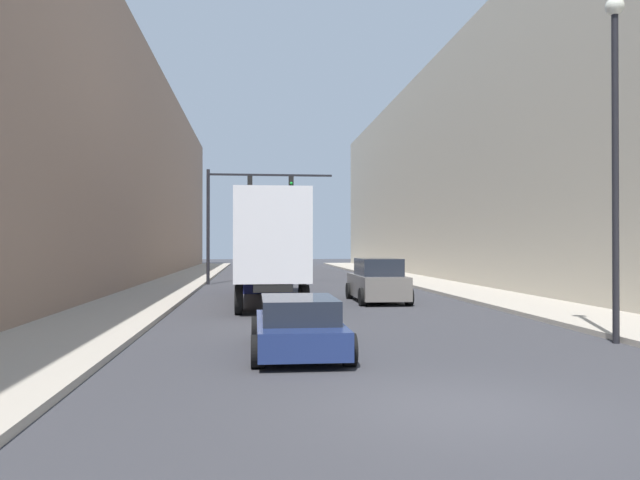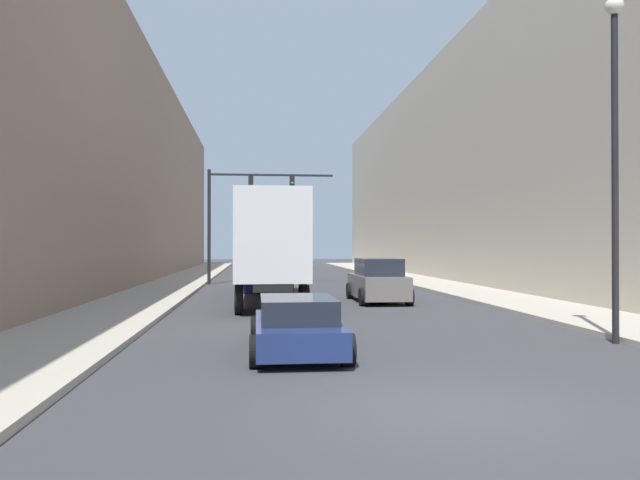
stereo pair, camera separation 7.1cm
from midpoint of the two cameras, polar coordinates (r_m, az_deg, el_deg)
name	(u,v)px [view 2 (the right image)]	position (r m, az deg, el deg)	size (l,w,h in m)	color
ground_plane	(457,409)	(9.47, 12.63, -14.86)	(200.00, 200.00, 0.00)	#38383D
sidewalk_right	(422,281)	(40.16, 9.33, -3.75)	(3.48, 80.00, 0.15)	#B2A899
sidewalk_left	(178,283)	(39.05, -12.78, -3.84)	(3.48, 80.00, 0.15)	#B2A899
building_right	(493,163)	(41.93, 15.63, 6.78)	(6.00, 80.00, 15.32)	#BCB29E
building_left	(99,164)	(40.14, -19.54, 6.58)	(6.00, 80.00, 14.56)	#997A66
semi_truck	(269,245)	(26.44, -4.60, -0.42)	(2.58, 12.84, 4.30)	silver
sedan_car	(297,326)	(13.68, -1.97, -7.86)	(2.03, 4.38, 1.24)	navy
suv_car	(378,282)	(26.10, 5.38, -3.80)	(2.09, 4.66, 1.81)	slate
traffic_signal_gantry	(239,204)	(38.27, -7.39, 3.24)	(7.65, 0.35, 6.97)	black
street_lamp	(615,127)	(16.80, 25.46, 9.32)	(0.44, 0.44, 8.34)	black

